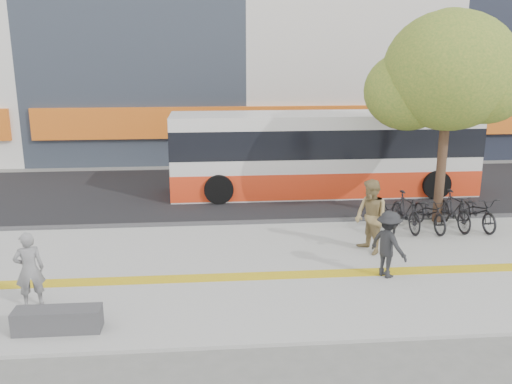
{
  "coord_description": "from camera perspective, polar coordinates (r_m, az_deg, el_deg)",
  "views": [
    {
      "loc": [
        0.29,
        -10.69,
        5.2
      ],
      "look_at": [
        1.4,
        2.0,
        1.85
      ],
      "focal_mm": 38.19,
      "sensor_mm": 36.0,
      "label": 1
    }
  ],
  "objects": [
    {
      "name": "ground",
      "position": [
        11.89,
        -5.99,
        -11.26
      ],
      "size": [
        120.0,
        120.0,
        0.0
      ],
      "primitive_type": "plane",
      "color": "#5E5E59",
      "rests_on": "ground"
    },
    {
      "name": "sidewalk",
      "position": [
        13.24,
        -5.9,
        -8.27
      ],
      "size": [
        40.0,
        7.0,
        0.08
      ],
      "primitive_type": "cube",
      "color": "gray",
      "rests_on": "ground"
    },
    {
      "name": "tactile_strip",
      "position": [
        12.76,
        -5.93,
        -8.96
      ],
      "size": [
        40.0,
        0.45,
        0.01
      ],
      "primitive_type": "cube",
      "color": "gold",
      "rests_on": "sidewalk"
    },
    {
      "name": "street",
      "position": [
        20.36,
        -5.62,
        -0.04
      ],
      "size": [
        40.0,
        8.0,
        0.06
      ],
      "primitive_type": "cube",
      "color": "black",
      "rests_on": "ground"
    },
    {
      "name": "curb",
      "position": [
        16.51,
        -5.74,
        -3.43
      ],
      "size": [
        40.0,
        0.25,
        0.14
      ],
      "primitive_type": "cube",
      "color": "#363638",
      "rests_on": "ground"
    },
    {
      "name": "bench",
      "position": [
        11.06,
        -20.05,
        -12.47
      ],
      "size": [
        1.6,
        0.45,
        0.45
      ],
      "primitive_type": "cube",
      "color": "#363638",
      "rests_on": "sidewalk"
    },
    {
      "name": "street_tree",
      "position": [
        16.99,
        19.37,
        11.62
      ],
      "size": [
        4.4,
        3.8,
        6.31
      ],
      "color": "#3C2A1B",
      "rests_on": "sidewalk"
    },
    {
      "name": "bus",
      "position": [
        19.99,
        7.06,
        3.78
      ],
      "size": [
        10.98,
        2.6,
        2.92
      ],
      "color": "silver",
      "rests_on": "street"
    },
    {
      "name": "bicycle_row",
      "position": [
        16.66,
        17.76,
        -2.01
      ],
      "size": [
        3.74,
        1.95,
        1.11
      ],
      "color": "black",
      "rests_on": "sidewalk"
    },
    {
      "name": "seated_woman",
      "position": [
        12.04,
        -22.65,
        -7.5
      ],
      "size": [
        0.67,
        0.55,
        1.59
      ],
      "primitive_type": "imported",
      "rotation": [
        0.0,
        0.0,
        3.48
      ],
      "color": "black",
      "rests_on": "sidewalk"
    },
    {
      "name": "pedestrian_tan",
      "position": [
        14.23,
        11.94,
        -2.56
      ],
      "size": [
        0.99,
        1.12,
        1.93
      ],
      "primitive_type": "imported",
      "rotation": [
        0.0,
        0.0,
        -1.24
      ],
      "color": "olive",
      "rests_on": "sidewalk"
    },
    {
      "name": "pedestrian_dark",
      "position": [
        12.9,
        13.7,
        -5.33
      ],
      "size": [
        1.02,
        1.17,
        1.57
      ],
      "primitive_type": "imported",
      "rotation": [
        0.0,
        0.0,
        2.11
      ],
      "color": "black",
      "rests_on": "sidewalk"
    }
  ]
}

